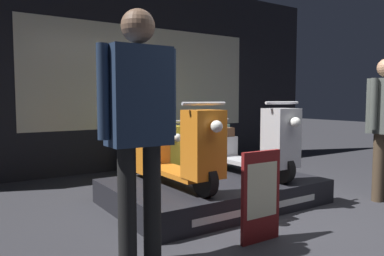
{
  "coord_description": "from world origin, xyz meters",
  "views": [
    {
      "loc": [
        -2.9,
        -2.21,
        1.19
      ],
      "look_at": [
        -0.15,
        1.95,
        0.8
      ],
      "focal_mm": 35.0,
      "sensor_mm": 36.0,
      "label": 1
    }
  ],
  "objects": [
    {
      "name": "scooter_backrow_0",
      "position": [
        -0.36,
        2.68,
        0.35
      ],
      "size": [
        0.48,
        1.53,
        0.9
      ],
      "color": "black",
      "rests_on": "ground_plane"
    },
    {
      "name": "shop_wall_back",
      "position": [
        0.0,
        3.63,
        1.6
      ],
      "size": [
        7.5,
        0.09,
        3.2
      ],
      "color": "black",
      "rests_on": "ground_plane"
    },
    {
      "name": "scooter_display_left",
      "position": [
        -0.89,
        1.14,
        0.61
      ],
      "size": [
        0.48,
        1.53,
        0.9
      ],
      "color": "black",
      "rests_on": "display_platform"
    },
    {
      "name": "scooter_backrow_1",
      "position": [
        0.4,
        2.68,
        0.35
      ],
      "size": [
        0.48,
        1.53,
        0.9
      ],
      "color": "black",
      "rests_on": "ground_plane"
    },
    {
      "name": "scooter_display_right",
      "position": [
        0.14,
        1.14,
        0.61
      ],
      "size": [
        0.48,
        1.53,
        0.9
      ],
      "color": "black",
      "rests_on": "display_platform"
    },
    {
      "name": "display_platform",
      "position": [
        -0.37,
        1.18,
        0.13
      ],
      "size": [
        2.29,
        1.56,
        0.27
      ],
      "color": "black",
      "rests_on": "ground_plane"
    },
    {
      "name": "ground_plane",
      "position": [
        0.0,
        0.0,
        0.0
      ],
      "size": [
        30.0,
        30.0,
        0.0
      ],
      "primitive_type": "plane",
      "color": "#2D2D33"
    },
    {
      "name": "price_sign_board",
      "position": [
        -0.74,
        0.02,
        0.39
      ],
      "size": [
        0.4,
        0.04,
        0.76
      ],
      "color": "maroon",
      "rests_on": "ground_plane"
    },
    {
      "name": "person_left_browsing",
      "position": [
        -1.77,
        0.16,
        1.08
      ],
      "size": [
        0.59,
        0.24,
        1.8
      ],
      "color": "black",
      "rests_on": "ground_plane"
    }
  ]
}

